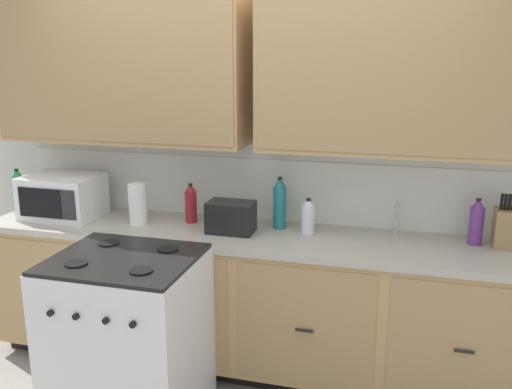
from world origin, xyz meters
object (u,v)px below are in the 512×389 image
(bottle_green, at_px, (19,191))
(bottle_teal, at_px, (280,203))
(stove_range, at_px, (129,338))
(knife_block, at_px, (504,228))
(microwave, at_px, (63,196))
(bottle_violet, at_px, (476,222))
(bottle_clear, at_px, (308,216))
(paper_towel_roll, at_px, (138,204))
(bottle_red, at_px, (191,203))
(toaster, at_px, (231,217))

(bottle_green, distance_m, bottle_teal, 1.79)
(stove_range, relative_size, knife_block, 3.06)
(microwave, bearing_deg, bottle_violet, 3.23)
(bottle_green, bearing_deg, bottle_clear, 2.18)
(paper_towel_roll, distance_m, bottle_clear, 1.08)
(bottle_green, relative_size, bottle_clear, 1.39)
(knife_block, height_order, bottle_violet, knife_block)
(bottle_violet, bearing_deg, bottle_red, -178.86)
(bottle_violet, bearing_deg, stove_range, -156.79)
(knife_block, height_order, bottle_teal, bottle_teal)
(bottle_green, xyz_separation_m, bottle_clear, (1.97, 0.08, -0.04))
(stove_range, distance_m, knife_block, 2.16)
(paper_towel_roll, bearing_deg, bottle_clear, 4.75)
(microwave, height_order, bottle_violet, microwave)
(microwave, height_order, bottle_clear, microwave)
(stove_range, distance_m, bottle_teal, 1.18)
(bottle_green, distance_m, bottle_violet, 2.93)
(microwave, xyz_separation_m, bottle_clear, (1.63, 0.08, -0.03))
(knife_block, xyz_separation_m, bottle_red, (-1.86, -0.02, 0.01))
(bottle_clear, xyz_separation_m, bottle_teal, (-0.19, 0.07, 0.05))
(knife_block, bearing_deg, stove_range, -158.70)
(bottle_violet, bearing_deg, bottle_teal, 179.93)
(stove_range, height_order, bottle_red, bottle_red)
(bottle_teal, bearing_deg, toaster, -148.33)
(knife_block, bearing_deg, bottle_teal, 179.35)
(toaster, height_order, bottle_red, bottle_red)
(toaster, xyz_separation_m, bottle_teal, (0.26, 0.16, 0.06))
(stove_range, relative_size, bottle_green, 3.11)
(toaster, xyz_separation_m, bottle_green, (-1.52, 0.02, 0.05))
(stove_range, height_order, bottle_teal, bottle_teal)
(bottle_teal, bearing_deg, microwave, -174.16)
(bottle_teal, xyz_separation_m, bottle_violet, (1.14, -0.00, -0.03))
(toaster, bearing_deg, bottle_violet, 6.57)
(bottle_clear, bearing_deg, bottle_red, 177.71)
(stove_range, height_order, toaster, toaster)
(knife_block, bearing_deg, bottle_red, -179.36)
(microwave, xyz_separation_m, bottle_teal, (1.44, 0.15, 0.02))
(stove_range, height_order, microwave, microwave)
(microwave, distance_m, bottle_violet, 2.58)
(toaster, relative_size, bottle_violet, 1.04)
(microwave, bearing_deg, bottle_red, 7.37)
(knife_block, bearing_deg, bottle_green, -177.64)
(bottle_violet, bearing_deg, bottle_green, -177.26)
(stove_range, distance_m, bottle_red, 0.94)
(bottle_clear, bearing_deg, knife_block, 2.68)
(paper_towel_roll, bearing_deg, bottle_violet, 4.35)
(microwave, height_order, toaster, microwave)
(knife_block, bearing_deg, microwave, -177.22)
(bottle_green, bearing_deg, knife_block, 2.36)
(knife_block, height_order, bottle_red, knife_block)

